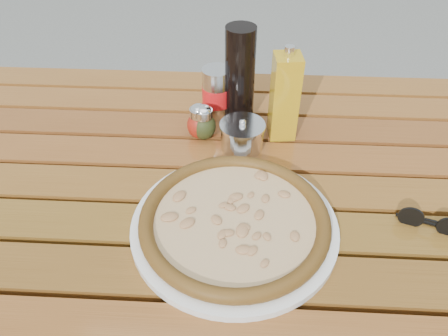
# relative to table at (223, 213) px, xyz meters

# --- Properties ---
(table) EXTENTS (1.40, 0.90, 0.75)m
(table) POSITION_rel_table_xyz_m (0.00, 0.00, 0.00)
(table) COLOR #341C0B
(table) RESTS_ON ground
(plate) EXTENTS (0.40, 0.40, 0.01)m
(plate) POSITION_rel_table_xyz_m (0.03, -0.11, 0.08)
(plate) COLOR white
(plate) RESTS_ON table
(pizza) EXTENTS (0.34, 0.34, 0.03)m
(pizza) POSITION_rel_table_xyz_m (0.03, -0.11, 0.10)
(pizza) COLOR beige
(pizza) RESTS_ON plate
(pepper_shaker) EXTENTS (0.07, 0.07, 0.08)m
(pepper_shaker) POSITION_rel_table_xyz_m (-0.06, 0.16, 0.11)
(pepper_shaker) COLOR #AB2413
(pepper_shaker) RESTS_ON table
(oregano_shaker) EXTENTS (0.07, 0.07, 0.08)m
(oregano_shaker) POSITION_rel_table_xyz_m (-0.05, 0.16, 0.11)
(oregano_shaker) COLOR #353D18
(oregano_shaker) RESTS_ON table
(dark_bottle) EXTENTS (0.07, 0.07, 0.22)m
(dark_bottle) POSITION_rel_table_xyz_m (0.02, 0.24, 0.19)
(dark_bottle) COLOR black
(dark_bottle) RESTS_ON table
(soda_can) EXTENTS (0.08, 0.08, 0.12)m
(soda_can) POSITION_rel_table_xyz_m (-0.03, 0.25, 0.13)
(soda_can) COLOR silver
(soda_can) RESTS_ON table
(olive_oil_cruet) EXTENTS (0.06, 0.06, 0.21)m
(olive_oil_cruet) POSITION_rel_table_xyz_m (0.12, 0.18, 0.17)
(olive_oil_cruet) COLOR #BD8F14
(olive_oil_cruet) RESTS_ON table
(parmesan_tin) EXTENTS (0.12, 0.12, 0.07)m
(parmesan_tin) POSITION_rel_table_xyz_m (0.03, 0.13, 0.11)
(parmesan_tin) COLOR silver
(parmesan_tin) RESTS_ON table
(sunglasses) EXTENTS (0.11, 0.05, 0.04)m
(sunglasses) POSITION_rel_table_xyz_m (0.36, -0.09, 0.09)
(sunglasses) COLOR black
(sunglasses) RESTS_ON table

